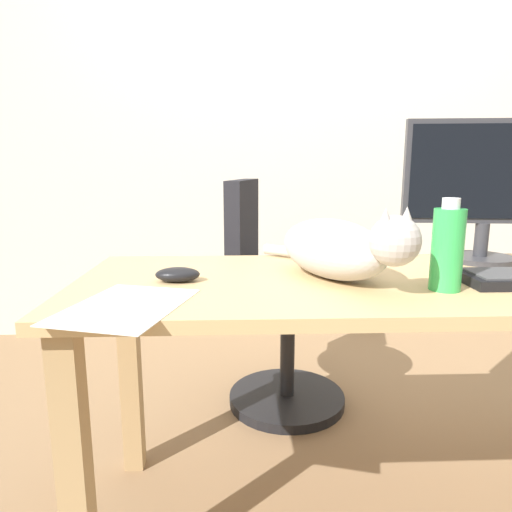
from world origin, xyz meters
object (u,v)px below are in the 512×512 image
(computer_mouse, at_px, (178,274))
(water_bottle, at_px, (447,248))
(cat, at_px, (338,248))
(monitor, at_px, (487,185))
(office_chair, at_px, (276,310))

(computer_mouse, xyz_separation_m, water_bottle, (0.63, -0.10, 0.08))
(cat, height_order, water_bottle, water_bottle)
(monitor, distance_m, cat, 0.54)
(office_chair, height_order, water_bottle, office_chair)
(cat, relative_size, water_bottle, 2.66)
(cat, relative_size, computer_mouse, 5.12)
(office_chair, height_order, computer_mouse, office_chair)
(monitor, bearing_deg, computer_mouse, -166.09)
(office_chair, bearing_deg, monitor, -38.14)
(office_chair, distance_m, computer_mouse, 0.80)
(monitor, bearing_deg, cat, -156.68)
(computer_mouse, bearing_deg, water_bottle, -9.08)
(office_chair, relative_size, water_bottle, 4.41)
(office_chair, bearing_deg, computer_mouse, -114.08)
(office_chair, distance_m, monitor, 0.90)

